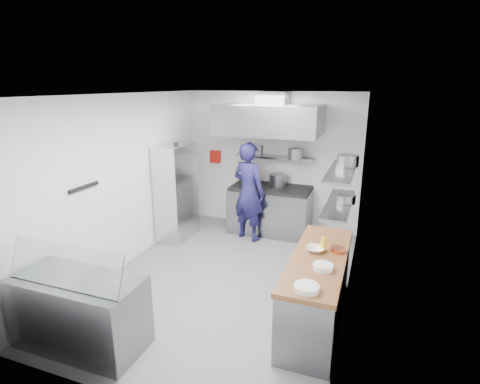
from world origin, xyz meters
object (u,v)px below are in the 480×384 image
at_px(chef, 249,192).
at_px(display_case, 80,312).
at_px(wire_rack, 177,192).
at_px(gas_range, 270,211).

distance_m(chef, display_case, 3.75).
relative_size(chef, wire_rack, 1.03).
relative_size(wire_rack, display_case, 1.23).
distance_m(chef, wire_rack, 1.39).
height_order(gas_range, chef, chef).
distance_m(gas_range, chef, 0.75).
distance_m(gas_range, wire_rack, 1.92).
relative_size(chef, display_case, 1.27).
xyz_separation_m(gas_range, chef, (-0.30, -0.47, 0.50)).
height_order(wire_rack, display_case, wire_rack).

